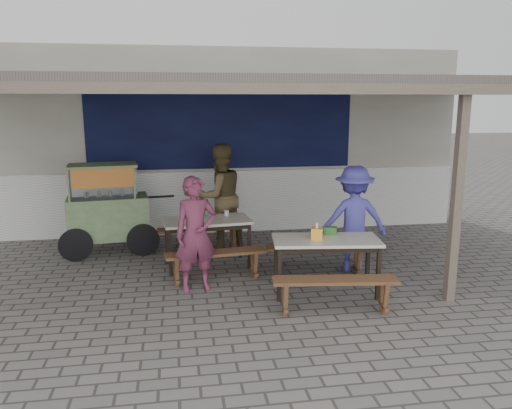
{
  "coord_description": "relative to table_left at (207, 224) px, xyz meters",
  "views": [
    {
      "loc": [
        -1.07,
        -6.49,
        2.52
      ],
      "look_at": [
        0.12,
        0.9,
        0.96
      ],
      "focal_mm": 35.0,
      "sensor_mm": 36.0,
      "label": 1
    }
  ],
  "objects": [
    {
      "name": "condiment_bowl",
      "position": [
        -0.12,
        0.11,
        0.1
      ],
      "size": [
        0.24,
        0.24,
        0.04
      ],
      "primitive_type": "imported",
      "rotation": [
        0.0,
        0.0,
        -0.41
      ],
      "color": "white",
      "rests_on": "table_left"
    },
    {
      "name": "bench_left_wall",
      "position": [
        -0.07,
        0.71,
        -0.33
      ],
      "size": [
        1.43,
        0.42,
        0.45
      ],
      "rotation": [
        0.0,
        0.0,
        0.1
      ],
      "color": "brown",
      "rests_on": "ground"
    },
    {
      "name": "back_wall",
      "position": [
        0.64,
        2.67,
        1.05
      ],
      "size": [
        9.0,
        1.28,
        3.5
      ],
      "color": "beige",
      "rests_on": "ground"
    },
    {
      "name": "patron_right_table",
      "position": [
        2.16,
        -0.47,
        0.12
      ],
      "size": [
        1.07,
        0.67,
        1.59
      ],
      "primitive_type": "imported",
      "rotation": [
        0.0,
        0.0,
        3.06
      ],
      "color": "#4C4AB3",
      "rests_on": "ground"
    },
    {
      "name": "warung_roof",
      "position": [
        0.66,
        -0.01,
        2.05
      ],
      "size": [
        9.0,
        4.21,
        2.81
      ],
      "color": "#58504B",
      "rests_on": "ground"
    },
    {
      "name": "bench_left_street",
      "position": [
        0.07,
        -0.71,
        -0.33
      ],
      "size": [
        1.43,
        0.42,
        0.45
      ],
      "rotation": [
        0.0,
        0.0,
        0.1
      ],
      "color": "brown",
      "rests_on": "ground"
    },
    {
      "name": "patron_wall_side",
      "position": [
        0.29,
        1.01,
        0.23
      ],
      "size": [
        1.07,
        0.97,
        1.81
      ],
      "primitive_type": "imported",
      "rotation": [
        0.0,
        0.0,
        3.53
      ],
      "color": "brown",
      "rests_on": "ground"
    },
    {
      "name": "donation_box",
      "position": [
        1.59,
        -1.14,
        0.13
      ],
      "size": [
        0.19,
        0.16,
        0.11
      ],
      "primitive_type": "cube",
      "rotation": [
        0.0,
        0.0,
        -0.4
      ],
      "color": "#336C30",
      "rests_on": "table_right"
    },
    {
      "name": "bench_right_street",
      "position": [
        1.39,
        -2.01,
        -0.33
      ],
      "size": [
        1.51,
        0.47,
        0.45
      ],
      "rotation": [
        0.0,
        0.0,
        -0.13
      ],
      "color": "brown",
      "rests_on": "ground"
    },
    {
      "name": "vendor_cart",
      "position": [
        -1.6,
        1.0,
        0.15
      ],
      "size": [
        1.84,
        0.9,
        1.5
      ],
      "rotation": [
        0.0,
        0.0,
        0.13
      ],
      "color": "#84A56E",
      "rests_on": "ground"
    },
    {
      "name": "table_right",
      "position": [
        1.48,
        -1.34,
        -0.0
      ],
      "size": [
        1.46,
        0.82,
        0.75
      ],
      "rotation": [
        0.0,
        0.0,
        -0.13
      ],
      "color": "silver",
      "rests_on": "ground"
    },
    {
      "name": "patron_street_side",
      "position": [
        -0.21,
        -0.95,
        0.11
      ],
      "size": [
        0.63,
        0.48,
        1.56
      ],
      "primitive_type": "imported",
      "rotation": [
        0.0,
        0.0,
        0.21
      ],
      "color": "#6D2D46",
      "rests_on": "ground"
    },
    {
      "name": "ground",
      "position": [
        0.64,
        -0.91,
        -0.67
      ],
      "size": [
        60.0,
        60.0,
        0.0
      ],
      "primitive_type": "plane",
      "color": "#67615D",
      "rests_on": "ground"
    },
    {
      "name": "tissue_box",
      "position": [
        1.35,
        -1.32,
        0.15
      ],
      "size": [
        0.18,
        0.18,
        0.15
      ],
      "primitive_type": "cube",
      "rotation": [
        0.0,
        0.0,
        -0.3
      ],
      "color": "#F7AC29",
      "rests_on": "table_right"
    },
    {
      "name": "table_left",
      "position": [
        0.0,
        0.0,
        0.0
      ],
      "size": [
        1.37,
        0.83,
        0.75
      ],
      "rotation": [
        0.0,
        0.0,
        0.1
      ],
      "color": "silver",
      "rests_on": "ground"
    },
    {
      "name": "bench_right_wall",
      "position": [
        1.56,
        -0.66,
        -0.33
      ],
      "size": [
        1.51,
        0.47,
        0.45
      ],
      "rotation": [
        0.0,
        0.0,
        -0.13
      ],
      "color": "brown",
      "rests_on": "ground"
    },
    {
      "name": "condiment_jar",
      "position": [
        0.32,
        0.22,
        0.12
      ],
      "size": [
        0.07,
        0.07,
        0.08
      ],
      "primitive_type": "cylinder",
      "color": "silver",
      "rests_on": "table_left"
    }
  ]
}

